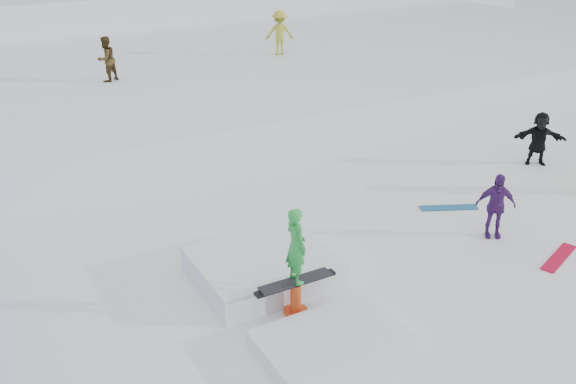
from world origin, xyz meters
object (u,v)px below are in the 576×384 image
walker_ygreen (280,33)px  spectator_purple (495,206)px  spectator_dark (539,139)px  jib_rail_feature (280,283)px  walker_olive (106,59)px

walker_ygreen → spectator_purple: 15.32m
walker_ygreen → spectator_dark: 12.66m
spectator_dark → jib_rail_feature: jib_rail_feature is taller
walker_olive → jib_rail_feature: 14.17m
walker_ygreen → spectator_purple: size_ratio=1.21×
spectator_purple → jib_rail_feature: jib_rail_feature is taller
walker_ygreen → spectator_dark: size_ratio=1.20×
spectator_dark → walker_olive: bearing=164.8°
walker_olive → spectator_purple: size_ratio=1.07×
walker_olive → spectator_purple: (4.71, -14.28, -0.85)m
spectator_purple → walker_ygreen: bearing=113.1°
walker_olive → spectator_dark: 14.80m
jib_rail_feature → walker_olive: bearing=87.7°
walker_olive → spectator_dark: bearing=96.9°
walker_olive → walker_ygreen: bearing=155.6°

